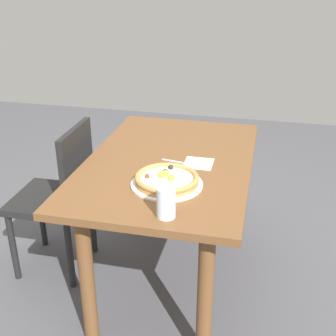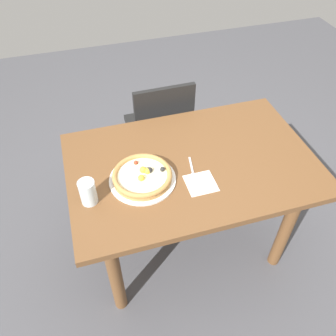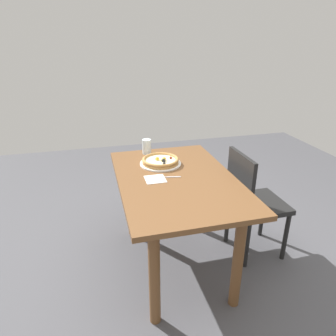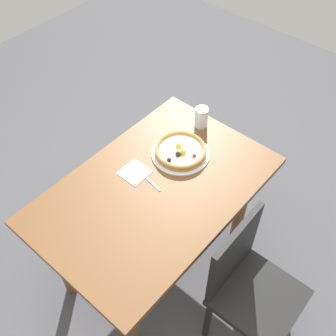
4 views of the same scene
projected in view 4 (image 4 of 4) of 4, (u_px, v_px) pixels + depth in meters
The scene contains 8 objects.
ground_plane at pixel (157, 260), 2.67m from camera, with size 6.00×6.00×0.00m, color #4C4C51.
dining_table at pixel (155, 202), 2.19m from camera, with size 1.25×0.82×0.76m.
chair_near at pixel (249, 286), 2.03m from camera, with size 0.41×0.41×0.88m.
plate at pixel (180, 154), 2.25m from camera, with size 0.32×0.32×0.01m, color white.
pizza at pixel (181, 151), 2.23m from camera, with size 0.29×0.29×0.05m.
fork at pixel (148, 179), 2.13m from camera, with size 0.04×0.17×0.00m.
drinking_glass at pixel (201, 117), 2.36m from camera, with size 0.08×0.08×0.12m, color silver.
napkin at pixel (135, 172), 2.17m from camera, with size 0.14×0.14×0.00m, color white.
Camera 4 is at (-0.95, -0.91, 2.40)m, focal length 43.67 mm.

